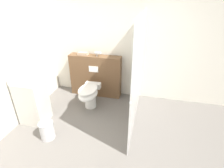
# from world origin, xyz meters

# --- Properties ---
(ground_plane) EXTENTS (12.00, 12.00, 0.00)m
(ground_plane) POSITION_xyz_m (0.00, 0.00, 0.00)
(ground_plane) COLOR slate
(wall_back) EXTENTS (8.00, 0.06, 2.50)m
(wall_back) POSITION_xyz_m (0.00, 1.98, 1.25)
(wall_back) COLOR silver
(wall_back) RESTS_ON ground_plane
(partition_panel) EXTENTS (1.22, 0.26, 1.00)m
(partition_panel) POSITION_xyz_m (-0.53, 1.80, 0.50)
(partition_panel) COLOR brown
(partition_panel) RESTS_ON ground_plane
(shower_glass) EXTENTS (0.04, 1.88, 2.00)m
(shower_glass) POSITION_xyz_m (0.53, 1.01, 1.00)
(shower_glass) COLOR silver
(shower_glass) RESTS_ON ground_plane
(toilet) EXTENTS (0.38, 0.67, 0.51)m
(toilet) POSITION_xyz_m (-0.48, 1.18, 0.33)
(toilet) COLOR white
(toilet) RESTS_ON ground_plane
(sink_vanity) EXTENTS (0.48, 0.41, 1.11)m
(sink_vanity) POSITION_xyz_m (-1.36, 0.52, 0.49)
(sink_vanity) COLOR beige
(sink_vanity) RESTS_ON ground_plane
(hair_drier) EXTENTS (0.16, 0.07, 0.11)m
(hair_drier) POSITION_xyz_m (-0.44, 1.76, 1.07)
(hair_drier) COLOR #B7B7BC
(hair_drier) RESTS_ON partition_panel
(folded_towel) EXTENTS (0.23, 0.13, 0.06)m
(folded_towel) POSITION_xyz_m (-0.81, 1.79, 1.03)
(folded_towel) COLOR tan
(folded_towel) RESTS_ON partition_panel
(waste_bin) EXTENTS (0.24, 0.24, 0.32)m
(waste_bin) POSITION_xyz_m (-0.88, 0.14, 0.16)
(waste_bin) COLOR silver
(waste_bin) RESTS_ON ground_plane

